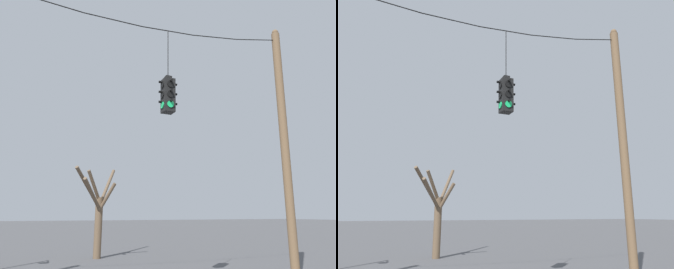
# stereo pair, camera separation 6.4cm
# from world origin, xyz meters

# --- Properties ---
(utility_pole_right) EXTENTS (0.28, 0.28, 8.67)m
(utility_pole_right) POSITION_xyz_m (6.03, -0.25, 4.32)
(utility_pole_right) COLOR brown
(utility_pole_right) RESTS_ON ground_plane
(span_wire) EXTENTS (12.06, 0.03, 0.76)m
(span_wire) POSITION_xyz_m (0.00, -0.25, 7.76)
(span_wire) COLOR black
(traffic_light_over_intersection) EXTENTS (0.58, 0.58, 2.64)m
(traffic_light_over_intersection) POSITION_xyz_m (1.71, -0.25, 5.46)
(traffic_light_over_intersection) COLOR black
(bare_tree) EXTENTS (2.64, 3.20, 4.44)m
(bare_tree) POSITION_xyz_m (1.46, 7.59, 2.18)
(bare_tree) COLOR brown
(bare_tree) RESTS_ON ground_plane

